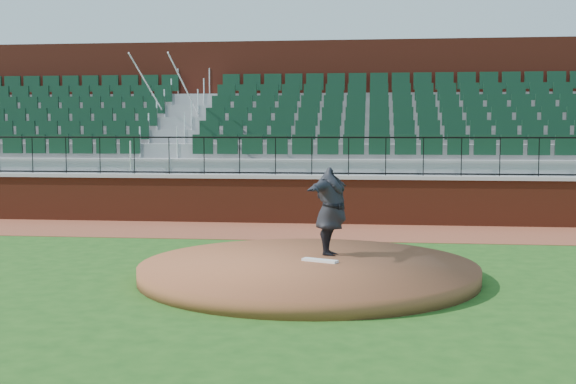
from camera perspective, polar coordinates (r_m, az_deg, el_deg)
The scene contains 10 objects.
ground at distance 12.77m, azimuth -0.78°, elevation -6.38°, with size 90.00×90.00×0.00m, color #1E4B15.
warning_track at distance 18.07m, azimuth 1.43°, elevation -3.07°, with size 34.00×3.20×0.01m, color brown.
field_wall at distance 19.58m, azimuth 1.86°, elevation -0.71°, with size 34.00×0.35×1.20m, color maroon.
wall_cap at distance 19.53m, azimuth 1.86°, elevation 1.19°, with size 34.00×0.45×0.10m, color #B7B7B7.
wall_railing at distance 19.50m, azimuth 1.87°, elevation 2.80°, with size 34.00×0.05×1.00m, color black, non-canonical shape.
seating_stands at distance 22.21m, azimuth 2.46°, elevation 4.33°, with size 34.00×5.10×4.60m, color gray, non-canonical shape.
concourse_wall at distance 25.00m, azimuth 2.93°, elevation 5.41°, with size 34.00×0.50×5.50m, color maroon.
pitchers_mound at distance 12.39m, azimuth 1.57°, elevation -6.14°, with size 5.68×5.68×0.25m, color brown.
pitching_rubber at distance 12.52m, azimuth 2.51°, elevation -5.35°, with size 0.63×0.16×0.04m, color white.
pitcher at distance 13.09m, azimuth 3.36°, elevation -1.51°, with size 1.94×0.53×1.58m, color black.
Camera 1 is at (1.62, -12.42, 2.47)m, focal length 45.66 mm.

